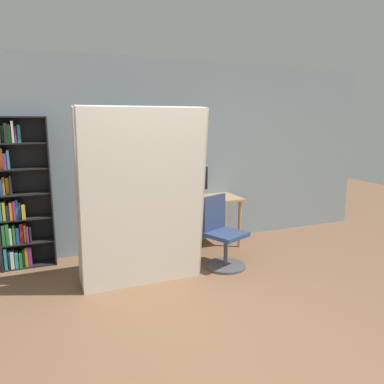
{
  "coord_description": "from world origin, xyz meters",
  "views": [
    {
      "loc": [
        -1.23,
        -2.27,
        1.86
      ],
      "look_at": [
        0.37,
        1.59,
        1.05
      ],
      "focal_mm": 35.0,
      "sensor_mm": 36.0,
      "label": 1
    }
  ],
  "objects": [
    {
      "name": "monitor",
      "position": [
        0.85,
        2.79,
        0.98
      ],
      "size": [
        0.55,
        0.18,
        0.46
      ],
      "color": "#B7B7BC",
      "rests_on": "desk"
    },
    {
      "name": "desk",
      "position": [
        0.93,
        2.6,
        0.62
      ],
      "size": [
        1.16,
        0.59,
        0.73
      ],
      "color": "tan",
      "rests_on": "ground"
    },
    {
      "name": "wall_back",
      "position": [
        0.0,
        2.93,
        1.35
      ],
      "size": [
        8.0,
        0.06,
        2.7
      ],
      "color": "gray",
      "rests_on": "ground"
    },
    {
      "name": "bookshelf",
      "position": [
        -1.48,
        2.79,
        0.89
      ],
      "size": [
        0.64,
        0.26,
        1.9
      ],
      "color": "black",
      "rests_on": "ground"
    },
    {
      "name": "mattress_near",
      "position": [
        -0.18,
        1.61,
        1.0
      ],
      "size": [
        1.36,
        0.39,
        2.0
      ],
      "color": "silver",
      "rests_on": "ground"
    },
    {
      "name": "mattress_far",
      "position": [
        -0.18,
        1.9,
        1.0
      ],
      "size": [
        1.36,
        0.39,
        2.0
      ],
      "color": "silver",
      "rests_on": "ground"
    },
    {
      "name": "office_chair",
      "position": [
        0.88,
        1.81,
        0.36
      ],
      "size": [
        0.58,
        0.58,
        0.91
      ],
      "color": "#4C4C51",
      "rests_on": "ground"
    },
    {
      "name": "ground_plane",
      "position": [
        0.0,
        0.0,
        0.0
      ],
      "size": [
        16.0,
        16.0,
        0.0
      ],
      "primitive_type": "plane",
      "color": "brown"
    }
  ]
}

